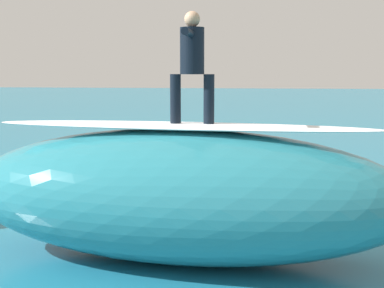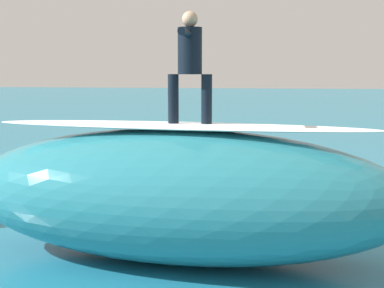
{
  "view_description": "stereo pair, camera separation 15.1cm",
  "coord_description": "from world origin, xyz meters",
  "px_view_note": "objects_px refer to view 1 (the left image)",
  "views": [
    {
      "loc": [
        -1.04,
        9.48,
        2.73
      ],
      "look_at": [
        0.04,
        0.1,
        1.39
      ],
      "focal_mm": 51.46,
      "sensor_mm": 36.0,
      "label": 1
    },
    {
      "loc": [
        -1.19,
        9.46,
        2.73
      ],
      "look_at": [
        0.04,
        0.1,
        1.39
      ],
      "focal_mm": 51.46,
      "sensor_mm": 36.0,
      "label": 2
    }
  ],
  "objects_px": {
    "surfboard_paddling": "(192,194)",
    "surfer_paddling": "(195,186)",
    "surfboard_riding": "(192,127)",
    "surfer_riding": "(192,59)"
  },
  "relations": [
    {
      "from": "surfboard_riding",
      "to": "surfer_paddling",
      "type": "xyz_separation_m",
      "value": [
        0.39,
        -3.92,
        -1.69
      ]
    },
    {
      "from": "surfboard_riding",
      "to": "surfboard_paddling",
      "type": "height_order",
      "value": "surfboard_riding"
    },
    {
      "from": "surfboard_paddling",
      "to": "surfer_paddling",
      "type": "relative_size",
      "value": 1.49
    },
    {
      "from": "surfboard_riding",
      "to": "surfer_riding",
      "type": "bearing_deg",
      "value": 0.63
    },
    {
      "from": "surfboard_riding",
      "to": "surfboard_paddling",
      "type": "xyz_separation_m",
      "value": [
        0.44,
        -3.82,
        -1.86
      ]
    },
    {
      "from": "surfboard_riding",
      "to": "surfer_paddling",
      "type": "height_order",
      "value": "surfboard_riding"
    },
    {
      "from": "surfboard_paddling",
      "to": "surfer_paddling",
      "type": "xyz_separation_m",
      "value": [
        -0.05,
        -0.11,
        0.17
      ]
    },
    {
      "from": "surfboard_riding",
      "to": "surfboard_paddling",
      "type": "distance_m",
      "value": 4.27
    },
    {
      "from": "surfboard_riding",
      "to": "surfboard_paddling",
      "type": "relative_size",
      "value": 0.92
    },
    {
      "from": "surfer_riding",
      "to": "surfboard_paddling",
      "type": "height_order",
      "value": "surfer_riding"
    }
  ]
}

